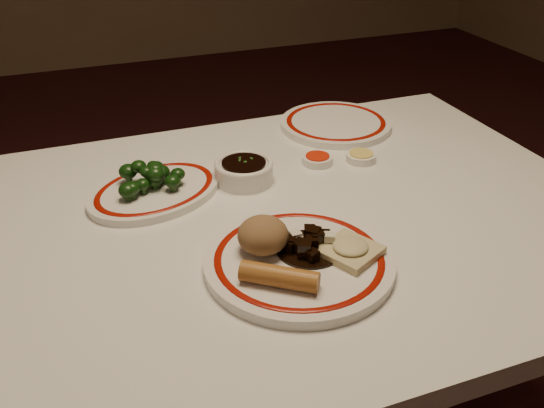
{
  "coord_description": "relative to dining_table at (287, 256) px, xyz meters",
  "views": [
    {
      "loc": [
        -0.36,
        -0.87,
        1.32
      ],
      "look_at": [
        -0.04,
        -0.04,
        0.8
      ],
      "focal_mm": 40.0,
      "sensor_mm": 36.0,
      "label": 1
    }
  ],
  "objects": [
    {
      "name": "fried_wonton",
      "position": [
        0.03,
        -0.18,
        0.12
      ],
      "size": [
        0.11,
        0.11,
        0.02
      ],
      "color": "#C3B989",
      "rests_on": "main_plate"
    },
    {
      "name": "sweet_sour_dish",
      "position": [
        0.14,
        0.17,
        0.1
      ],
      "size": [
        0.06,
        0.06,
        0.02
      ],
      "color": "white",
      "rests_on": "dining_table"
    },
    {
      "name": "far_plate",
      "position": [
        0.26,
        0.33,
        0.1
      ],
      "size": [
        0.28,
        0.28,
        0.02
      ],
      "color": "white",
      "rests_on": "dining_table"
    },
    {
      "name": "spring_roll",
      "position": [
        -0.1,
        -0.21,
        0.13
      ],
      "size": [
        0.11,
        0.09,
        0.03
      ],
      "primitive_type": "cylinder",
      "rotation": [
        1.57,
        0.0,
        0.94
      ],
      "color": "#A66828",
      "rests_on": "main_plate"
    },
    {
      "name": "dining_table",
      "position": [
        0.0,
        0.0,
        0.0
      ],
      "size": [
        1.2,
        0.9,
        0.75
      ],
      "color": "white",
      "rests_on": "ground"
    },
    {
      "name": "soy_bowl",
      "position": [
        -0.03,
        0.15,
        0.11
      ],
      "size": [
        0.12,
        0.12,
        0.04
      ],
      "color": "white",
      "rests_on": "dining_table"
    },
    {
      "name": "stirfry_heap",
      "position": [
        -0.02,
        -0.14,
        0.12
      ],
      "size": [
        0.11,
        0.11,
        0.03
      ],
      "color": "black",
      "rests_on": "main_plate"
    },
    {
      "name": "mustard_dish",
      "position": [
        0.23,
        0.15,
        0.1
      ],
      "size": [
        0.06,
        0.06,
        0.02
      ],
      "color": "white",
      "rests_on": "dining_table"
    },
    {
      "name": "broccoli_plate",
      "position": [
        -0.21,
        0.16,
        0.1
      ],
      "size": [
        0.33,
        0.31,
        0.02
      ],
      "color": "white",
      "rests_on": "dining_table"
    },
    {
      "name": "broccoli_pile",
      "position": [
        -0.21,
        0.16,
        0.13
      ],
      "size": [
        0.13,
        0.1,
        0.05
      ],
      "color": "#23471C",
      "rests_on": "broccoli_plate"
    },
    {
      "name": "main_plate",
      "position": [
        -0.04,
        -0.16,
        0.1
      ],
      "size": [
        0.38,
        0.38,
        0.02
      ],
      "color": "white",
      "rests_on": "dining_table"
    },
    {
      "name": "rice_mound",
      "position": [
        -0.09,
        -0.12,
        0.14
      ],
      "size": [
        0.08,
        0.08,
        0.06
      ],
      "primitive_type": "ellipsoid",
      "color": "olive",
      "rests_on": "main_plate"
    }
  ]
}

